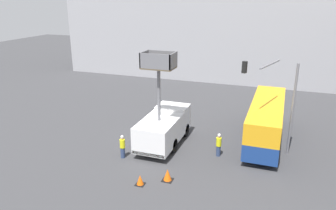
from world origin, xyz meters
The scene contains 9 objects.
ground_plane centered at (0.00, 0.00, 0.00)m, with size 120.00×120.00×0.00m, color #38383A.
building_backdrop_far centered at (0.00, 24.70, 9.69)m, with size 44.00×10.00×19.39m.
utility_truck centered at (0.86, -0.50, 1.61)m, with size 2.58×6.32×7.51m.
city_bus centered at (8.31, 3.03, 1.89)m, with size 2.45×10.29×3.23m.
traffic_light_pole centered at (8.84, 1.56, 4.63)m, with size 4.02×3.77×6.85m.
road_worker_near_truck centered at (-1.18, -3.59, 0.88)m, with size 0.38×0.38×1.77m.
road_worker_directing centered at (5.32, -0.93, 0.88)m, with size 0.38×0.38×1.77m.
traffic_cone_near_truck centered at (2.95, -5.40, 0.37)m, with size 0.68×0.68×0.78m.
traffic_cone_mid_road centered at (1.51, -6.45, 0.31)m, with size 0.57×0.57×0.65m.
Camera 1 is at (9.25, -22.67, 11.27)m, focal length 35.00 mm.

